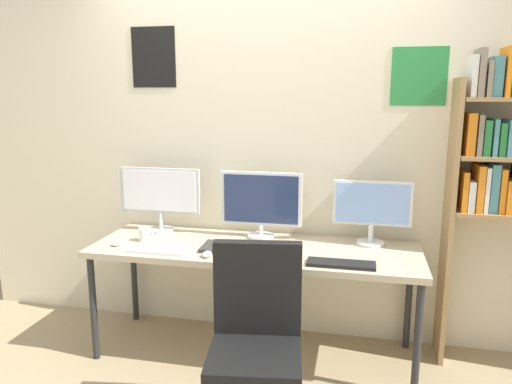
{
  "coord_description": "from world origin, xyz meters",
  "views": [
    {
      "loc": [
        0.65,
        -2.34,
        1.71
      ],
      "look_at": [
        0.0,
        0.65,
        1.09
      ],
      "focal_mm": 34.37,
      "sensor_mm": 36.0,
      "label": 1
    }
  ],
  "objects_px": {
    "bookshelf": "(510,164)",
    "monitor_center": "(261,202)",
    "keyboard_left": "(158,251)",
    "coffee_mug": "(145,234)",
    "mouse_left_side": "(207,254)",
    "office_chair": "(256,365)",
    "monitor_right": "(372,208)",
    "laptop_closed": "(227,247)",
    "monitor_left": "(160,194)",
    "mouse_right_side": "(117,243)",
    "desk": "(254,255)",
    "keyboard_right": "(341,264)"
  },
  "relations": [
    {
      "from": "bookshelf",
      "to": "monitor_center",
      "type": "bearing_deg",
      "value": -179.34
    },
    {
      "from": "keyboard_left",
      "to": "coffee_mug",
      "type": "height_order",
      "value": "coffee_mug"
    },
    {
      "from": "mouse_left_side",
      "to": "coffee_mug",
      "type": "xyz_separation_m",
      "value": [
        -0.5,
        0.22,
        0.03
      ]
    },
    {
      "from": "office_chair",
      "to": "monitor_right",
      "type": "bearing_deg",
      "value": 61.83
    },
    {
      "from": "office_chair",
      "to": "laptop_closed",
      "type": "xyz_separation_m",
      "value": [
        -0.34,
        0.72,
        0.35
      ]
    },
    {
      "from": "monitor_left",
      "to": "monitor_center",
      "type": "distance_m",
      "value": 0.73
    },
    {
      "from": "monitor_center",
      "to": "mouse_right_side",
      "type": "xyz_separation_m",
      "value": [
        -0.88,
        -0.37,
        -0.23
      ]
    },
    {
      "from": "monitor_right",
      "to": "mouse_left_side",
      "type": "xyz_separation_m",
      "value": [
        -0.97,
        -0.46,
        -0.23
      ]
    },
    {
      "from": "monitor_right",
      "to": "laptop_closed",
      "type": "bearing_deg",
      "value": -161.58
    },
    {
      "from": "monitor_right",
      "to": "desk",
      "type": "bearing_deg",
      "value": -163.75
    },
    {
      "from": "laptop_closed",
      "to": "coffee_mug",
      "type": "distance_m",
      "value": 0.59
    },
    {
      "from": "mouse_left_side",
      "to": "coffee_mug",
      "type": "height_order",
      "value": "coffee_mug"
    },
    {
      "from": "office_chair",
      "to": "monitor_right",
      "type": "relative_size",
      "value": 1.99
    },
    {
      "from": "laptop_closed",
      "to": "office_chair",
      "type": "bearing_deg",
      "value": -66.48
    },
    {
      "from": "mouse_left_side",
      "to": "keyboard_right",
      "type": "bearing_deg",
      "value": 1.13
    },
    {
      "from": "bookshelf",
      "to": "laptop_closed",
      "type": "bearing_deg",
      "value": -169.45
    },
    {
      "from": "keyboard_left",
      "to": "mouse_left_side",
      "type": "bearing_deg",
      "value": -2.82
    },
    {
      "from": "mouse_left_side",
      "to": "coffee_mug",
      "type": "bearing_deg",
      "value": 156.6
    },
    {
      "from": "mouse_left_side",
      "to": "mouse_right_side",
      "type": "xyz_separation_m",
      "value": [
        -0.64,
        0.09,
        0.0
      ]
    },
    {
      "from": "monitor_left",
      "to": "keyboard_right",
      "type": "distance_m",
      "value": 1.39
    },
    {
      "from": "monitor_left",
      "to": "laptop_closed",
      "type": "height_order",
      "value": "monitor_left"
    },
    {
      "from": "desk",
      "to": "mouse_left_side",
      "type": "distance_m",
      "value": 0.35
    },
    {
      "from": "monitor_right",
      "to": "coffee_mug",
      "type": "bearing_deg",
      "value": -170.66
    },
    {
      "from": "keyboard_left",
      "to": "monitor_right",
      "type": "bearing_deg",
      "value": 18.95
    },
    {
      "from": "keyboard_left",
      "to": "laptop_closed",
      "type": "xyz_separation_m",
      "value": [
        0.4,
        0.15,
        0.0
      ]
    },
    {
      "from": "monitor_left",
      "to": "monitor_right",
      "type": "relative_size",
      "value": 1.17
    },
    {
      "from": "bookshelf",
      "to": "keyboard_left",
      "type": "height_order",
      "value": "bookshelf"
    },
    {
      "from": "laptop_closed",
      "to": "bookshelf",
      "type": "bearing_deg",
      "value": 8.74
    },
    {
      "from": "office_chair",
      "to": "desk",
      "type": "bearing_deg",
      "value": 102.96
    },
    {
      "from": "monitor_left",
      "to": "keyboard_left",
      "type": "height_order",
      "value": "monitor_left"
    },
    {
      "from": "mouse_left_side",
      "to": "bookshelf",
      "type": "bearing_deg",
      "value": 15.12
    },
    {
      "from": "desk",
      "to": "monitor_center",
      "type": "distance_m",
      "value": 0.37
    },
    {
      "from": "coffee_mug",
      "to": "desk",
      "type": "bearing_deg",
      "value": 2.26
    },
    {
      "from": "monitor_left",
      "to": "coffee_mug",
      "type": "bearing_deg",
      "value": -92.83
    },
    {
      "from": "desk",
      "to": "keyboard_left",
      "type": "relative_size",
      "value": 5.94
    },
    {
      "from": "mouse_left_side",
      "to": "laptop_closed",
      "type": "height_order",
      "value": "mouse_left_side"
    },
    {
      "from": "monitor_left",
      "to": "keyboard_left",
      "type": "bearing_deg",
      "value": -69.19
    },
    {
      "from": "office_chair",
      "to": "keyboard_left",
      "type": "relative_size",
      "value": 2.81
    },
    {
      "from": "desk",
      "to": "office_chair",
      "type": "xyz_separation_m",
      "value": [
        0.18,
        -0.8,
        -0.29
      ]
    },
    {
      "from": "bookshelf",
      "to": "coffee_mug",
      "type": "distance_m",
      "value": 2.33
    },
    {
      "from": "office_chair",
      "to": "coffee_mug",
      "type": "height_order",
      "value": "office_chair"
    },
    {
      "from": "monitor_center",
      "to": "mouse_right_side",
      "type": "bearing_deg",
      "value": -157.19
    },
    {
      "from": "monitor_left",
      "to": "keyboard_right",
      "type": "bearing_deg",
      "value": -18.95
    },
    {
      "from": "mouse_right_side",
      "to": "laptop_closed",
      "type": "height_order",
      "value": "mouse_right_side"
    },
    {
      "from": "monitor_center",
      "to": "mouse_right_side",
      "type": "height_order",
      "value": "monitor_center"
    },
    {
      "from": "desk",
      "to": "laptop_closed",
      "type": "relative_size",
      "value": 6.55
    },
    {
      "from": "keyboard_right",
      "to": "monitor_center",
      "type": "bearing_deg",
      "value": 141.69
    },
    {
      "from": "monitor_right",
      "to": "coffee_mug",
      "type": "relative_size",
      "value": 4.69
    },
    {
      "from": "bookshelf",
      "to": "mouse_left_side",
      "type": "distance_m",
      "value": 1.9
    },
    {
      "from": "keyboard_right",
      "to": "mouse_left_side",
      "type": "bearing_deg",
      "value": -178.87
    }
  ]
}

